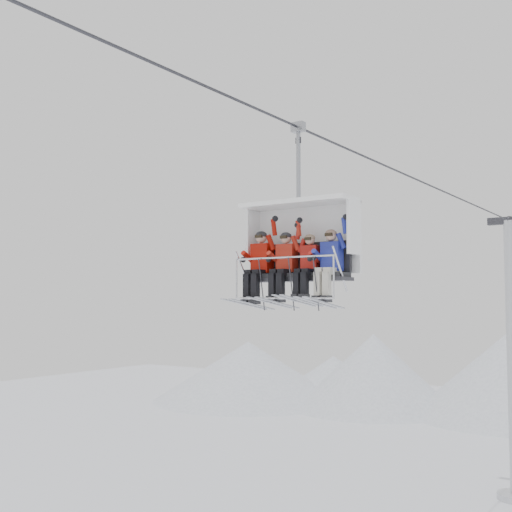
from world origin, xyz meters
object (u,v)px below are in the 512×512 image
Objects in this scene: skier_far_left at (260,263)px; skier_center_left at (284,263)px; chairlift_carrier at (302,241)px; skier_far_right at (329,262)px; skier_center_right at (308,264)px.

skier_center_left is (0.66, -0.01, -0.03)m from skier_far_left.
chairlift_carrier is at bearing 48.83° from skier_center_left.
chairlift_carrier is 1.04m from skier_far_right.
skier_center_left is at bearing 179.95° from skier_far_right.
skier_far_right is at bearing 1.02° from skier_center_right.
chairlift_carrier is 0.65m from skier_center_left.
skier_far_left is at bearing 179.24° from skier_center_right.
skier_far_left reaches higher than skier_center_right.
skier_center_left reaches higher than skier_center_right.
skier_center_left is 1.13m from skier_far_right.
skier_far_right is (0.51, 0.01, 0.03)m from skier_center_right.
skier_far_right reaches higher than skier_center_right.
skier_center_left is at bearing -131.17° from chairlift_carrier.
skier_far_left is 1.79m from skier_far_right.
chairlift_carrier reaches higher than skier_far_right.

